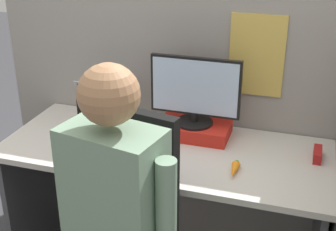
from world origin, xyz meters
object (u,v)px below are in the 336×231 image
at_px(person, 113,230).
at_px(stapler, 318,154).
at_px(carrot_toy, 234,170).
at_px(paper_box, 194,129).
at_px(laptop, 103,119).
at_px(monitor, 195,91).

bearing_deg(person, stapler, 51.41).
bearing_deg(carrot_toy, paper_box, 129.65).
xyz_separation_m(paper_box, stapler, (0.61, -0.07, -0.01)).
height_order(stapler, carrot_toy, stapler).
relative_size(paper_box, laptop, 1.14).
height_order(laptop, carrot_toy, laptop).
distance_m(laptop, stapler, 1.09).
distance_m(stapler, carrot_toy, 0.43).
distance_m(monitor, laptop, 0.52).
bearing_deg(stapler, laptop, 179.30).
bearing_deg(laptop, person, -63.12).
bearing_deg(monitor, paper_box, -90.00).
bearing_deg(paper_box, laptop, -173.81).
relative_size(monitor, person, 0.33).
xyz_separation_m(monitor, stapler, (0.61, -0.07, -0.22)).
bearing_deg(paper_box, monitor, 90.00).
bearing_deg(monitor, person, -93.50).
bearing_deg(carrot_toy, person, -118.86).
relative_size(paper_box, person, 0.26).
xyz_separation_m(stapler, person, (-0.66, -0.83, 0.03)).
bearing_deg(paper_box, stapler, -6.16).
height_order(paper_box, person, person).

